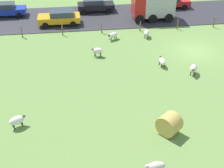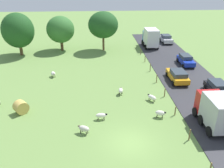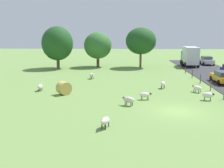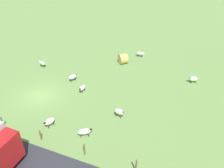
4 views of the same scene
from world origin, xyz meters
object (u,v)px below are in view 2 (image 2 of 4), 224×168
car_1 (178,75)px  tree_0 (103,25)px  truck_0 (217,110)px  sheep_3 (152,97)px  tree_2 (60,30)px  car_2 (186,60)px  tree_1 (18,31)px  sheep_1 (121,90)px  truck_1 (151,38)px  hay_bale_0 (21,107)px  sheep_5 (53,74)px  car_0 (218,88)px  sheep_2 (160,113)px  sheep_7 (84,128)px  car_4 (166,39)px  sheep_4 (101,115)px

car_1 → tree_0: bearing=122.5°
truck_0 → car_1: bearing=91.2°
sheep_3 → tree_2: tree_2 is taller
sheep_3 → car_2: 14.00m
sheep_3 → tree_1: (-19.85, 18.37, 3.97)m
sheep_1 → tree_0: bearing=94.6°
sheep_3 → truck_1: 22.20m
hay_bale_0 → car_2: car_2 is taller
sheep_5 → car_0: car_0 is taller
car_0 → truck_0: bearing=-118.6°
sheep_2 → sheep_7: 7.99m
sheep_7 → sheep_3: bearing=36.5°
tree_0 → tree_1: bearing=-172.5°
sheep_1 → sheep_7: sheep_1 is taller
tree_0 → car_4: 14.65m
car_4 → truck_0: bearing=-96.9°
car_4 → tree_1: bearing=-167.6°
sheep_7 → car_4: 34.29m
tree_1 → hay_bale_0: bearing=-74.6°
sheep_4 → hay_bale_0: 8.62m
sheep_3 → sheep_4: (-5.95, -3.44, 0.00)m
sheep_7 → car_2: size_ratio=0.29×
sheep_7 → tree_0: bearing=84.1°
sheep_4 → car_0: car_0 is taller
hay_bale_0 → tree_0: bearing=66.7°
sheep_2 → tree_0: (-5.02, 23.80, 4.32)m
sheep_7 → tree_1: (-12.25, 24.00, 3.91)m
sheep_2 → sheep_3: bearing=91.5°
sheep_4 → truck_0: 11.08m
truck_1 → car_2: truck_1 is taller
sheep_3 → tree_2: size_ratio=0.19×
sheep_1 → hay_bale_0: 11.46m
sheep_5 → truck_0: bearing=-37.0°
sheep_2 → car_4: bearing=73.3°
tree_0 → truck_0: size_ratio=1.59×
car_1 → sheep_5: bearing=171.5°
car_2 → car_4: size_ratio=1.05×
sheep_5 → car_1: (17.22, -2.58, 0.35)m
hay_bale_0 → sheep_1: bearing=17.6°
sheep_2 → tree_1: size_ratio=0.16×
car_1 → hay_bale_0: bearing=-160.1°
tree_2 → car_2: tree_2 is taller
tree_0 → tree_2: size_ratio=1.13×
car_0 → car_2: car_2 is taller
sheep_5 → car_0: size_ratio=0.26×
tree_0 → car_1: 18.31m
sheep_7 → car_4: car_4 is taller
sheep_1 → sheep_5: bearing=146.6°
tree_0 → car_4: tree_0 is taller
car_1 → car_2: size_ratio=1.09×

